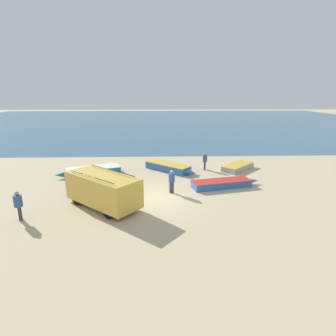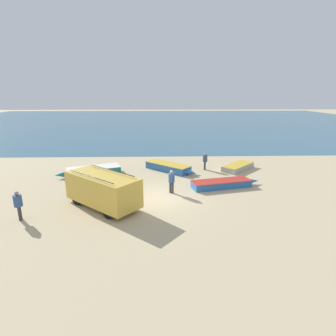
{
  "view_description": "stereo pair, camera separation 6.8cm",
  "coord_description": "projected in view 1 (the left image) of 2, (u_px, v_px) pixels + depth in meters",
  "views": [
    {
      "loc": [
        0.08,
        -16.8,
        6.89
      ],
      "look_at": [
        0.73,
        3.8,
        1.0
      ],
      "focal_mm": 28.0,
      "sensor_mm": 36.0,
      "label": 1
    },
    {
      "loc": [
        0.15,
        -16.8,
        6.89
      ],
      "look_at": [
        0.73,
        3.8,
        1.0
      ],
      "focal_mm": 28.0,
      "sensor_mm": 36.0,
      "label": 2
    }
  ],
  "objects": [
    {
      "name": "fishing_rowboat_1",
      "position": [
        223.0,
        183.0,
        19.97
      ],
      "size": [
        5.54,
        2.28,
        0.54
      ],
      "rotation": [
        0.0,
        0.0,
        0.23
      ],
      "color": "#2D66AD",
      "rests_on": "ground_plane"
    },
    {
      "name": "ground_plane",
      "position": [
        159.0,
        197.0,
        18.03
      ],
      "size": [
        200.0,
        200.0,
        0.0
      ],
      "primitive_type": "plane",
      "color": "tan"
    },
    {
      "name": "fishing_rowboat_3",
      "position": [
        92.0,
        171.0,
        22.88
      ],
      "size": [
        5.47,
        3.25,
        0.67
      ],
      "rotation": [
        0.0,
        0.0,
        3.52
      ],
      "color": "#1E757F",
      "rests_on": "ground_plane"
    },
    {
      "name": "fisherman_1",
      "position": [
        205.0,
        160.0,
        24.27
      ],
      "size": [
        0.42,
        0.42,
        1.61
      ],
      "rotation": [
        0.0,
        0.0,
        2.73
      ],
      "color": "#38383D",
      "rests_on": "ground_plane"
    },
    {
      "name": "fishing_rowboat_2",
      "position": [
        169.0,
        167.0,
        24.06
      ],
      "size": [
        4.67,
        4.24,
        0.66
      ],
      "rotation": [
        0.0,
        0.0,
        5.57
      ],
      "color": "#2D66AD",
      "rests_on": "ground_plane"
    },
    {
      "name": "parked_van",
      "position": [
        103.0,
        189.0,
        16.29
      ],
      "size": [
        5.2,
        4.82,
        2.21
      ],
      "rotation": [
        0.0,
        0.0,
        2.44
      ],
      "color": "gold",
      "rests_on": "ground_plane"
    },
    {
      "name": "fisherman_2",
      "position": [
        172.0,
        179.0,
        18.55
      ],
      "size": [
        0.44,
        0.44,
        1.68
      ],
      "rotation": [
        0.0,
        0.0,
        4.37
      ],
      "color": "#38383D",
      "rests_on": "ground_plane"
    },
    {
      "name": "fishing_rowboat_0",
      "position": [
        238.0,
        167.0,
        24.63
      ],
      "size": [
        3.79,
        3.78,
        0.51
      ],
      "rotation": [
        0.0,
        0.0,
        0.78
      ],
      "color": "#ADA89E",
      "rests_on": "ground_plane"
    },
    {
      "name": "fisherman_0",
      "position": [
        18.0,
        203.0,
        14.51
      ],
      "size": [
        0.45,
        0.45,
        1.71
      ],
      "rotation": [
        0.0,
        0.0,
        3.48
      ],
      "color": "#38383D",
      "rests_on": "ground_plane"
    },
    {
      "name": "sea_water",
      "position": [
        159.0,
        121.0,
        68.0
      ],
      "size": [
        120.0,
        80.0,
        0.01
      ],
      "primitive_type": "cube",
      "color": "#33607A",
      "rests_on": "ground_plane"
    }
  ]
}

